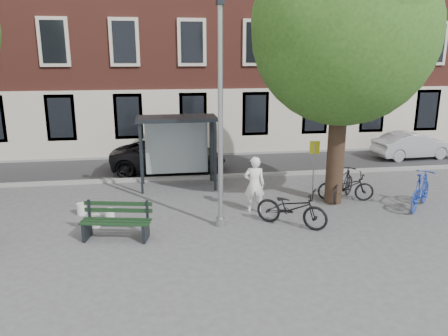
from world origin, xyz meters
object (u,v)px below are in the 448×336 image
painter (254,185)px  bike_a (346,186)px  bike_b (421,190)px  notice_sign (314,157)px  lamppost (220,130)px  car_dark (169,156)px  bike_d (344,184)px  bus_shelter (188,135)px  car_silver (413,145)px  bench (116,223)px  bike_c (292,208)px

painter → bike_a: 3.36m
painter → bike_b: bearing=-177.3°
bike_b → notice_sign: notice_sign is taller
lamppost → bike_b: lamppost is taller
lamppost → car_dark: size_ratio=1.29×
bike_a → bike_d: size_ratio=1.01×
painter → bike_a: bearing=-161.6°
bus_shelter → car_silver: bearing=14.9°
bus_shelter → bike_b: bearing=-26.8°
bench → bike_a: 7.62m
lamppost → car_silver: (10.20, 6.99, -2.17)m
bus_shelter → car_silver: size_ratio=0.76×
bike_b → bike_c: 4.58m
bike_c → car_silver: (8.20, 7.30, 0.07)m
lamppost → bike_c: lamppost is taller
painter → bike_b: (5.30, -0.49, -0.28)m
bench → car_silver: size_ratio=0.51×
bike_d → bike_b: bearing=-167.6°
bench → car_dark: bearing=88.4°
car_dark → car_silver: car_dark is taller
lamppost → car_silver: size_ratio=1.63×
bench → car_silver: 15.03m
bus_shelter → bench: (-2.26, -4.54, -1.48)m
bus_shelter → bike_d: size_ratio=1.55×
bike_d → notice_sign: (-0.91, 0.48, 0.87)m
car_dark → notice_sign: (4.80, -4.11, 0.76)m
painter → car_silver: (9.00, 5.99, -0.27)m
bench → car_dark: (1.59, 6.74, 0.22)m
bus_shelter → notice_sign: size_ratio=1.46×
bus_shelter → car_dark: bus_shelter is taller
bike_d → car_silver: (5.75, 5.28, 0.06)m
lamppost → car_dark: lamppost is taller
lamppost → notice_sign: 4.37m
car_dark → notice_sign: bearing=-124.4°
bench → bike_c: bike_c is taller
lamppost → bike_b: bearing=4.5°
bus_shelter → notice_sign: bus_shelter is taller
painter → bike_d: 3.34m
lamppost → bike_a: (4.48, 1.61, -2.30)m
bus_shelter → car_dark: (-0.66, 2.20, -1.26)m
lamppost → bike_c: size_ratio=2.91×
car_dark → painter: bearing=-148.9°
lamppost → painter: (1.20, 1.00, -1.90)m
bus_shelter → bench: bus_shelter is taller
lamppost → bike_b: 6.87m
lamppost → bike_a: bearing=19.7°
bike_d → notice_sign: notice_sign is taller
painter → notice_sign: (2.33, 1.19, 0.53)m
bike_a → notice_sign: notice_sign is taller
bike_b → bike_c: size_ratio=0.96×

